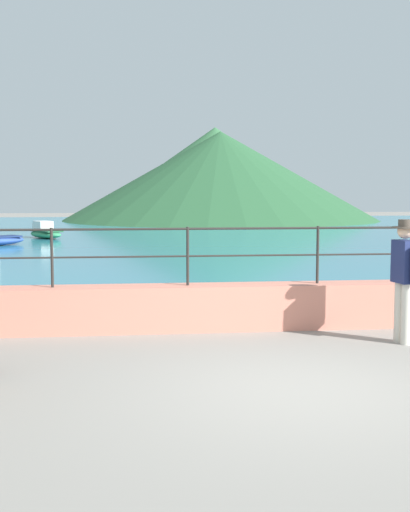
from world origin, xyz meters
name	(u,v)px	position (x,y,z in m)	size (l,w,h in m)	color
ground_plane	(306,388)	(0.00, 0.00, 0.00)	(120.00, 120.00, 0.00)	gray
promenade_wall	(253,306)	(0.00, 3.20, 0.35)	(20.00, 0.56, 0.70)	tan
railing	(253,244)	(0.00, 3.20, 1.33)	(18.44, 0.04, 0.90)	#282623
lake_water	(170,234)	(0.00, 25.84, 0.03)	(64.00, 44.32, 0.06)	teal
hill_main	(215,174)	(4.38, 42.72, 3.44)	(19.77, 19.77, 6.89)	#33663D
hill_secondary	(220,176)	(4.62, 41.57, 3.24)	(23.13, 23.13, 6.49)	#285633
person_walking	(404,274)	(1.92, 1.98, 0.98)	(0.38, 0.56, 1.75)	beige
boat_3	(45,232)	(-5.70, 23.18, 0.33)	(2.04, 2.41, 0.76)	#338C59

